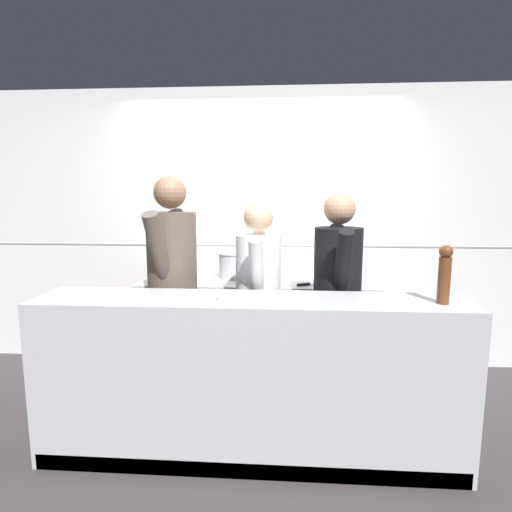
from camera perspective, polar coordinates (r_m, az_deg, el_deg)
The scene contains 14 objects.
ground_plane at distance 2.96m, azimuth -0.99°, elevation -24.42°, with size 14.00×14.00×0.00m, color #383333.
wall_back_tiled at distance 3.81m, azimuth 0.64°, elevation 3.79°, with size 8.00×0.06×2.60m.
oven_range at distance 3.65m, azimuth -7.82°, elevation -10.07°, with size 0.95×0.71×0.91m.
prep_counter at distance 3.59m, azimuth 8.75°, elevation -10.54°, with size 0.97×0.65×0.90m.
pass_counter at distance 2.55m, azimuth -0.96°, elevation -17.24°, with size 2.56×0.45×1.01m.
stock_pot at distance 3.59m, azimuth -11.25°, elevation -1.54°, with size 0.26×0.26×0.17m.
sauce_pot at distance 3.49m, azimuth -3.32°, elevation -1.22°, with size 0.26×0.26×0.22m.
mixing_bowl_steel at distance 3.48m, azimuth 11.68°, elevation -2.68°, with size 0.27×0.27×0.10m.
chefs_knife at distance 3.31m, azimuth 8.43°, elevation -3.96°, with size 0.37×0.19×0.02m.
plated_dish_main at distance 2.38m, azimuth -3.07°, elevation -5.87°, with size 0.23×0.23×0.02m.
pepper_mill at distance 2.47m, azimuth 25.34°, elevation -2.24°, with size 0.07×0.07×0.33m.
chef_head_cook at distance 2.99m, azimuth -11.80°, elevation -3.94°, with size 0.40×0.77×1.76m.
chef_sous at distance 2.88m, azimuth 0.33°, elevation -6.31°, with size 0.32×0.68×1.57m.
chef_line at distance 2.89m, azimuth 11.48°, elevation -5.71°, with size 0.34×0.71×1.64m.
Camera 1 is at (0.22, -2.48, 1.61)m, focal length 28.00 mm.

